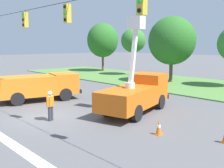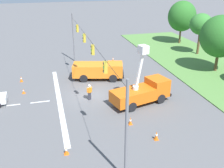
% 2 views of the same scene
% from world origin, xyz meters
% --- Properties ---
extents(ground_plane, '(200.00, 200.00, 0.00)m').
position_xyz_m(ground_plane, '(0.00, 0.00, 0.00)').
color(ground_plane, '#565659').
extents(grass_verge, '(56.00, 12.00, 0.10)m').
position_xyz_m(grass_verge, '(0.00, 18.00, 0.05)').
color(grass_verge, '#517F3D').
rests_on(grass_verge, ground).
extents(signal_gantry, '(26.20, 0.33, 7.20)m').
position_xyz_m(signal_gantry, '(-0.00, -0.00, 4.58)').
color(signal_gantry, slate).
rests_on(signal_gantry, ground).
extents(tree_far_west, '(4.92, 5.21, 7.93)m').
position_xyz_m(tree_far_west, '(-18.51, 20.85, 5.14)').
color(tree_far_west, brown).
rests_on(tree_far_west, ground).
extents(tree_west, '(3.38, 3.62, 6.72)m').
position_xyz_m(tree_west, '(-11.22, 20.26, 4.97)').
color(tree_west, brown).
rests_on(tree_west, ground).
extents(tree_centre, '(5.45, 5.39, 7.67)m').
position_xyz_m(tree_centre, '(-3.40, 18.25, 4.88)').
color(tree_centre, brown).
rests_on(tree_centre, ground).
extents(utility_truck_bucket_lift, '(3.81, 6.74, 6.21)m').
position_xyz_m(utility_truck_bucket_lift, '(2.91, 5.05, 1.35)').
color(utility_truck_bucket_lift, orange).
rests_on(utility_truck_bucket_lift, ground).
extents(utility_truck_support_near, '(4.02, 6.84, 2.09)m').
position_xyz_m(utility_truck_support_near, '(-4.83, 2.00, 1.22)').
color(utility_truck_support_near, orange).
rests_on(utility_truck_support_near, ground).
extents(road_worker, '(0.38, 0.61, 1.77)m').
position_xyz_m(road_worker, '(0.81, -0.17, 1.00)').
color(road_worker, '#383842').
rests_on(road_worker, ground).
extents(traffic_cone_foreground_left, '(0.36, 0.36, 0.75)m').
position_xyz_m(traffic_cone_foreground_left, '(-11.15, 5.64, 0.37)').
color(traffic_cone_foreground_left, orange).
rests_on(traffic_cone_foreground_left, ground).
extents(traffic_cone_lane_edge_a, '(0.36, 0.36, 0.75)m').
position_xyz_m(traffic_cone_lane_edge_a, '(6.66, 2.48, 0.37)').
color(traffic_cone_lane_edge_a, orange).
rests_on(traffic_cone_lane_edge_a, ground).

